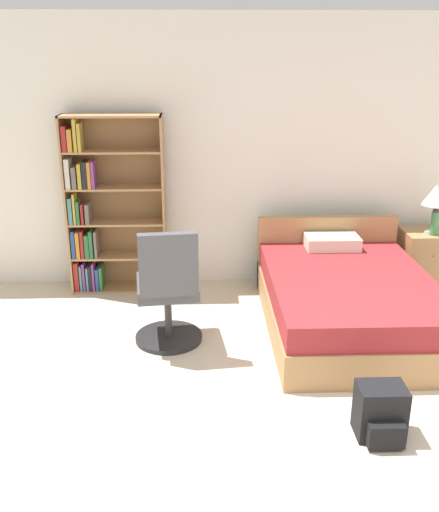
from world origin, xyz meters
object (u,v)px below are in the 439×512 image
bookshelf (104,210)px  table_lamp (436,196)px  office_chair (168,293)px  nightstand (424,260)px  backpack_black (381,413)px  water_bottle (434,223)px  bed (346,299)px

bookshelf → table_lamp: 3.16m
office_chair → nightstand: (2.48, 1.09, -0.16)m
bookshelf → backpack_black: bookshelf is taller
table_lamp → water_bottle: bearing=-94.2°
bookshelf → backpack_black: size_ratio=5.03×
bookshelf → nightstand: size_ratio=2.87×
office_chair → water_bottle: (2.49, 0.99, 0.26)m
bed → water_bottle: bearing=35.3°
table_lamp → bookshelf: bearing=177.4°
bookshelf → office_chair: 1.41m
nightstand → table_lamp: bearing=-73.1°
nightstand → table_lamp: 0.66m
bed → backpack_black: 1.51m
water_bottle → backpack_black: (-1.13, -2.20, -0.55)m
water_bottle → bed: bearing=-144.7°
office_chair → bookshelf: bearing=119.1°
nightstand → water_bottle: 0.43m
office_chair → backpack_black: office_chair is taller
office_chair → water_bottle: office_chair is taller
bed → nightstand: bed is taller
bookshelf → backpack_black: bearing=-50.0°
bed → table_lamp: table_lamp is taller
bookshelf → nightstand: (3.14, -0.10, -0.52)m
nightstand → bed: bearing=-140.5°
water_bottle → backpack_black: water_bottle is taller
bookshelf → nightstand: bearing=-1.8°
bed → nightstand: size_ratio=3.22×
office_chair → nightstand: 2.71m
bookshelf → office_chair: bookshelf is taller
bookshelf → water_bottle: size_ratio=6.77×
bed → office_chair: bearing=-169.1°
table_lamp → water_bottle: (-0.00, -0.06, -0.24)m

